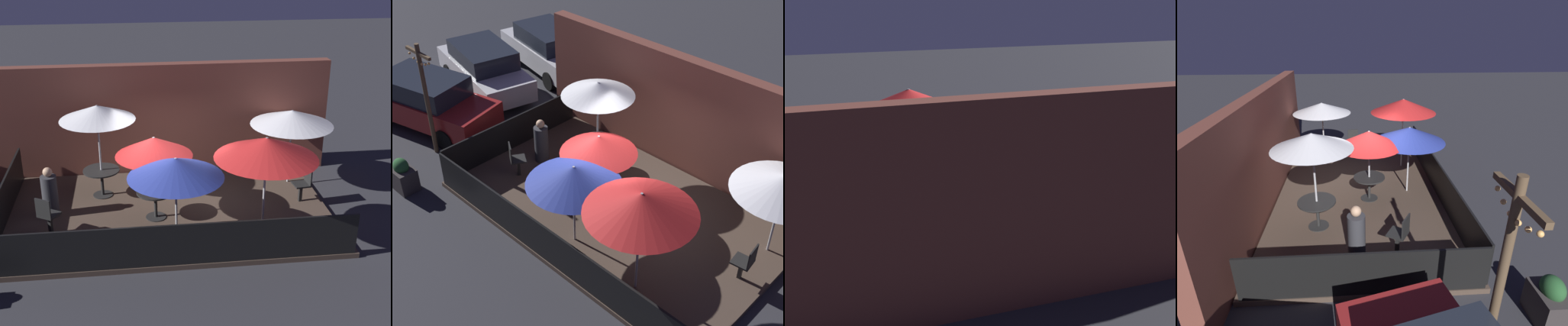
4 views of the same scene
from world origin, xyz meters
The scene contains 15 objects.
ground_plane centered at (0.00, 0.00, 0.00)m, with size 60.00×60.00×0.00m, color #2D2D33.
patio_deck centered at (0.00, 0.00, 0.06)m, with size 7.90×4.82×0.12m.
building_wall centered at (0.00, 2.64, 1.60)m, with size 9.50×0.36×3.21m.
fence_front centered at (0.00, -2.36, 0.59)m, with size 7.70×0.05×0.95m.
fence_side_left centered at (-3.90, 0.00, 0.60)m, with size 0.05×4.62×0.95m.
patio_umbrella_0 centered at (-1.65, 1.07, 2.39)m, with size 1.89×1.89×2.46m.
patio_umbrella_1 centered at (-0.33, -0.29, 1.96)m, with size 1.80×1.80×2.07m.
patio_umbrella_2 centered at (0.07, -1.47, 1.94)m, with size 2.08×2.08×2.04m.
patio_umbrella_3 centered at (1.97, -1.58, 2.34)m, with size 2.22×2.22×2.45m.
patio_umbrella_4 centered at (3.39, 1.31, 1.98)m, with size 2.20×2.20×2.06m.
dining_table_0 centered at (-1.65, 1.07, 0.70)m, with size 0.94×0.94×0.73m.
dining_table_1 centered at (-0.33, -0.29, 0.68)m, with size 0.90×0.90×0.70m.
patio_chair_0 centered at (-2.80, -0.82, 0.65)m, with size 0.55×0.55×0.96m.
patio_chair_1 centered at (3.45, 0.14, 0.63)m, with size 0.44×0.44×0.93m.
patron_0 centered at (-2.85, 0.13, 0.68)m, with size 0.43×0.43×1.27m.
Camera 1 is at (-0.76, -11.89, 6.57)m, focal length 50.00 mm.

